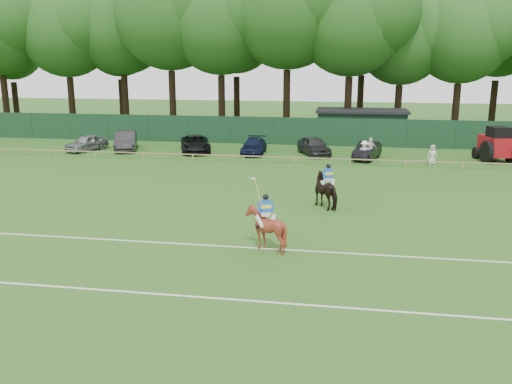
% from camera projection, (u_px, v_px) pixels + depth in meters
% --- Properties ---
extents(ground, '(160.00, 160.00, 0.00)m').
position_uv_depth(ground, '(233.00, 239.00, 23.55)').
color(ground, '#1E4C14').
rests_on(ground, ground).
extents(horse_dark, '(2.12, 2.28, 1.82)m').
position_uv_depth(horse_dark, '(328.00, 191.00, 28.35)').
color(horse_dark, black).
rests_on(horse_dark, ground).
extents(horse_chestnut, '(1.91, 2.03, 1.82)m').
position_uv_depth(horse_chestnut, '(266.00, 228.00, 22.03)').
color(horse_chestnut, maroon).
rests_on(horse_chestnut, ground).
extents(sedan_silver, '(2.88, 4.32, 1.37)m').
position_uv_depth(sedan_silver, '(86.00, 143.00, 46.11)').
color(sedan_silver, '#9A9C9F').
rests_on(sedan_silver, ground).
extents(sedan_grey, '(3.24, 5.19, 1.61)m').
position_uv_depth(sedan_grey, '(126.00, 141.00, 46.47)').
color(sedan_grey, '#29282A').
rests_on(sedan_grey, ground).
extents(suv_black, '(3.79, 5.49, 1.39)m').
position_uv_depth(suv_black, '(195.00, 144.00, 45.42)').
color(suv_black, black).
rests_on(suv_black, ground).
extents(sedan_navy, '(1.93, 4.47, 1.28)m').
position_uv_depth(sedan_navy, '(254.00, 146.00, 44.60)').
color(sedan_navy, '#101634').
rests_on(sedan_navy, ground).
extents(hatch_grey, '(3.38, 4.73, 1.50)m').
position_uv_depth(hatch_grey, '(314.00, 146.00, 44.09)').
color(hatch_grey, '#2D2D2F').
rests_on(hatch_grey, ground).
extents(estate_black, '(2.47, 4.28, 1.33)m').
position_uv_depth(estate_black, '(367.00, 151.00, 42.20)').
color(estate_black, black).
rests_on(estate_black, ground).
extents(spectator_left, '(1.06, 0.62, 1.62)m').
position_uv_depth(spectator_left, '(364.00, 151.00, 41.05)').
color(spectator_left, white).
rests_on(spectator_left, ground).
extents(spectator_mid, '(1.16, 0.82, 1.82)m').
position_uv_depth(spectator_mid, '(370.00, 149.00, 41.30)').
color(spectator_mid, silver).
rests_on(spectator_mid, ground).
extents(spectator_right, '(0.80, 0.59, 1.50)m').
position_uv_depth(spectator_right, '(432.00, 155.00, 39.86)').
color(spectator_right, beige).
rests_on(spectator_right, ground).
extents(rider_dark, '(0.81, 0.71, 1.41)m').
position_uv_depth(rider_dark, '(328.00, 176.00, 28.15)').
color(rider_dark, silver).
rests_on(rider_dark, ground).
extents(rider_chestnut, '(0.98, 0.54, 2.05)m').
position_uv_depth(rider_chestnut, '(266.00, 210.00, 21.83)').
color(rider_chestnut, silver).
rests_on(rider_chestnut, ground).
extents(pitch_lines, '(60.00, 5.10, 0.01)m').
position_uv_depth(pitch_lines, '(214.00, 269.00, 20.19)').
color(pitch_lines, silver).
rests_on(pitch_lines, ground).
extents(pitch_rail, '(62.10, 0.10, 0.50)m').
position_uv_depth(pitch_rail, '(283.00, 157.00, 40.68)').
color(pitch_rail, '#997F5B').
rests_on(pitch_rail, ground).
extents(perimeter_fence, '(92.08, 0.08, 2.50)m').
position_uv_depth(perimeter_fence, '(295.00, 131.00, 49.10)').
color(perimeter_fence, '#14351E').
rests_on(perimeter_fence, ground).
extents(utility_shed, '(8.40, 4.40, 3.04)m').
position_uv_depth(utility_shed, '(361.00, 126.00, 50.94)').
color(utility_shed, '#14331E').
rests_on(utility_shed, ground).
extents(tree_row, '(96.00, 12.00, 21.00)m').
position_uv_depth(tree_row, '(321.00, 134.00, 56.74)').
color(tree_row, '#26561C').
rests_on(tree_row, ground).
extents(tractor, '(2.78, 3.59, 2.70)m').
position_uv_depth(tractor, '(496.00, 145.00, 41.10)').
color(tractor, '#9E0E16').
rests_on(tractor, ground).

